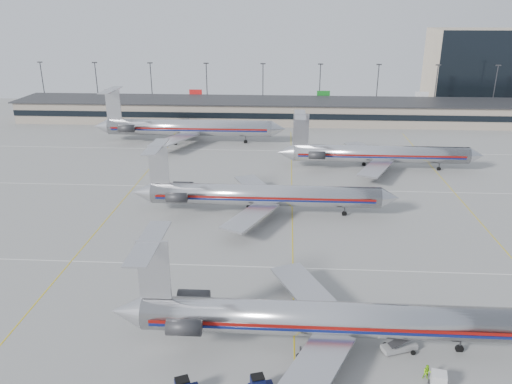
# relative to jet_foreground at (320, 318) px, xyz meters

# --- Properties ---
(ground) EXTENTS (260.00, 260.00, 0.00)m
(ground) POSITION_rel_jet_foreground_xyz_m (-2.45, 5.90, -3.33)
(ground) COLOR gray
(ground) RESTS_ON ground
(apron_markings) EXTENTS (160.00, 0.15, 0.02)m
(apron_markings) POSITION_rel_jet_foreground_xyz_m (-2.45, 15.90, -3.32)
(apron_markings) COLOR silver
(apron_markings) RESTS_ON ground
(terminal) EXTENTS (162.00, 17.00, 6.25)m
(terminal) POSITION_rel_jet_foreground_xyz_m (-2.45, 103.88, -0.18)
(terminal) COLOR gray
(terminal) RESTS_ON ground
(light_mast_row) EXTENTS (163.60, 0.40, 15.28)m
(light_mast_row) POSITION_rel_jet_foreground_xyz_m (-2.45, 117.90, 5.25)
(light_mast_row) COLOR #38383D
(light_mast_row) RESTS_ON ground
(distant_building) EXTENTS (30.00, 20.00, 25.00)m
(distant_building) POSITION_rel_jet_foreground_xyz_m (59.55, 133.90, 9.17)
(distant_building) COLOR tan
(distant_building) RESTS_ON ground
(jet_foreground) EXTENTS (43.89, 25.84, 11.49)m
(jet_foreground) POSITION_rel_jet_foreground_xyz_m (0.00, 0.00, 0.00)
(jet_foreground) COLOR silver
(jet_foreground) RESTS_ON ground
(jet_second_row) EXTENTS (43.87, 25.83, 11.48)m
(jet_second_row) POSITION_rel_jet_foreground_xyz_m (-7.93, 33.89, -0.00)
(jet_second_row) COLOR silver
(jet_second_row) RESTS_ON ground
(jet_third_row) EXTENTS (42.60, 26.20, 11.65)m
(jet_third_row) POSITION_rel_jet_foreground_xyz_m (15.05, 59.13, 0.05)
(jet_third_row) COLOR silver
(jet_third_row) RESTS_ON ground
(jet_back_row) EXTENTS (48.25, 29.68, 13.19)m
(jet_back_row) POSITION_rel_jet_foreground_xyz_m (-28.86, 78.33, 0.50)
(jet_back_row) COLOR silver
(jet_back_row) RESTS_ON ground
(uld_container) EXTENTS (1.83, 1.63, 1.68)m
(uld_container) POSITION_rel_jet_foreground_xyz_m (10.44, -5.40, -2.49)
(uld_container) COLOR #2D2D30
(uld_container) RESTS_ON ground
(belt_loader) EXTENTS (4.36, 2.46, 2.23)m
(belt_loader) POSITION_rel_jet_foreground_xyz_m (8.11, -0.28, -2.74)
(belt_loader) COLOR gray
(belt_loader) RESTS_ON ground
(ramp_worker_near) EXTENTS (0.62, 0.70, 1.60)m
(ramp_worker_near) POSITION_rel_jet_foreground_xyz_m (-0.44, -5.26, -2.53)
(ramp_worker_near) COLOR #AAD013
(ramp_worker_near) RESTS_ON ground
(ramp_worker_far) EXTENTS (0.84, 0.70, 1.53)m
(ramp_worker_far) POSITION_rel_jet_foreground_xyz_m (9.75, -4.20, -2.57)
(ramp_worker_far) COLOR #82D514
(ramp_worker_far) RESTS_ON ground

